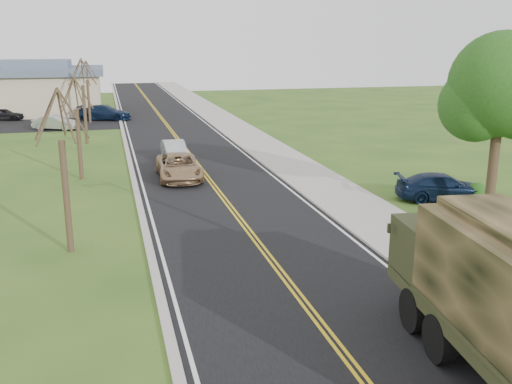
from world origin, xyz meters
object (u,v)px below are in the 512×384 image
object	(u,v)px
sedan_silver	(174,151)
pickup_navy	(443,187)
military_truck	(512,291)
suv_champagne	(179,167)

from	to	relation	value
sedan_silver	pickup_navy	bearing A→B (deg)	-50.11
pickup_navy	military_truck	bearing A→B (deg)	165.92
sedan_silver	pickup_navy	distance (m)	17.48
military_truck	pickup_navy	world-z (taller)	military_truck
sedan_silver	pickup_navy	size ratio (longest dim) A/B	0.87
military_truck	sedan_silver	distance (m)	27.47
military_truck	suv_champagne	size ratio (longest dim) A/B	1.56
military_truck	pickup_navy	distance (m)	15.87
suv_champagne	pickup_navy	size ratio (longest dim) A/B	1.12
pickup_navy	sedan_silver	bearing A→B (deg)	55.03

